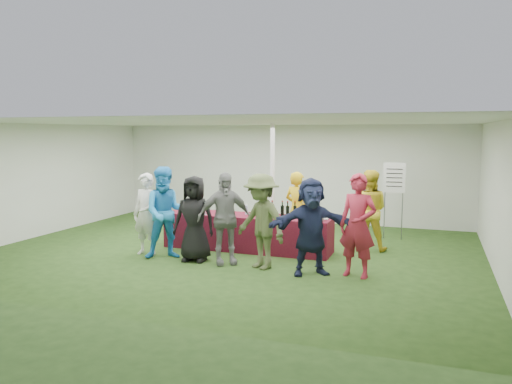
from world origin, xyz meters
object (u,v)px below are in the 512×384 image
(dump_bucket, at_px, (317,217))
(customer_1, at_px, (166,213))
(customer_0, at_px, (146,214))
(customer_5, at_px, (311,226))
(customer_3, at_px, (224,218))
(staff_pourer, at_px, (297,209))
(staff_back, at_px, (368,210))
(serving_table, at_px, (247,232))
(customer_2, at_px, (194,219))
(wine_list_sign, at_px, (394,183))
(customer_4, at_px, (261,221))
(customer_6, at_px, (358,225))

(dump_bucket, relative_size, customer_1, 0.14)
(customer_0, bearing_deg, customer_5, 1.72)
(customer_1, xyz_separation_m, customer_3, (1.26, -0.03, -0.04))
(customer_1, bearing_deg, customer_3, -32.55)
(customer_1, relative_size, customer_5, 1.07)
(staff_pourer, bearing_deg, customer_5, 132.95)
(customer_5, bearing_deg, customer_0, 146.20)
(dump_bucket, xyz_separation_m, staff_pourer, (-0.65, 0.88, -0.01))
(dump_bucket, height_order, customer_0, customer_0)
(customer_0, bearing_deg, staff_back, 30.84)
(serving_table, distance_m, customer_2, 1.44)
(customer_0, height_order, customer_5, customer_5)
(staff_back, distance_m, customer_2, 3.68)
(staff_back, bearing_deg, customer_3, 36.05)
(wine_list_sign, relative_size, customer_0, 1.07)
(customer_3, bearing_deg, customer_0, 141.44)
(staff_back, bearing_deg, customer_4, 47.50)
(customer_4, bearing_deg, staff_back, 79.27)
(staff_back, bearing_deg, serving_table, 14.61)
(customer_5, bearing_deg, customer_3, 146.17)
(dump_bucket, bearing_deg, customer_1, -160.71)
(customer_2, relative_size, customer_6, 0.92)
(dump_bucket, bearing_deg, staff_back, 51.11)
(dump_bucket, xyz_separation_m, staff_back, (0.86, 1.07, 0.02))
(staff_back, bearing_deg, customer_6, 87.53)
(dump_bucket, height_order, customer_5, customer_5)
(wine_list_sign, height_order, staff_back, wine_list_sign)
(wine_list_sign, height_order, staff_pourer, wine_list_sign)
(customer_1, bearing_deg, customer_6, -31.76)
(staff_back, height_order, customer_3, customer_3)
(customer_4, relative_size, customer_6, 0.97)
(customer_3, height_order, customer_6, customer_6)
(customer_2, bearing_deg, dump_bucket, 17.52)
(dump_bucket, relative_size, customer_0, 0.15)
(staff_pourer, bearing_deg, customer_3, 85.73)
(customer_3, distance_m, customer_6, 2.49)
(customer_0, distance_m, customer_1, 0.54)
(dump_bucket, distance_m, staff_pourer, 1.10)
(staff_pourer, height_order, customer_2, customer_2)
(customer_2, xyz_separation_m, customer_5, (2.35, -0.15, 0.02))
(customer_1, relative_size, customer_6, 1.01)
(wine_list_sign, distance_m, staff_pourer, 2.48)
(serving_table, height_order, customer_1, customer_1)
(customer_0, height_order, customer_2, customer_0)
(customer_1, bearing_deg, dump_bucket, -12.12)
(customer_4, bearing_deg, customer_1, -155.21)
(dump_bucket, height_order, staff_pourer, staff_pourer)
(customer_5, distance_m, customer_6, 0.80)
(wine_list_sign, bearing_deg, customer_0, -144.83)
(customer_1, bearing_deg, customer_0, 137.00)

